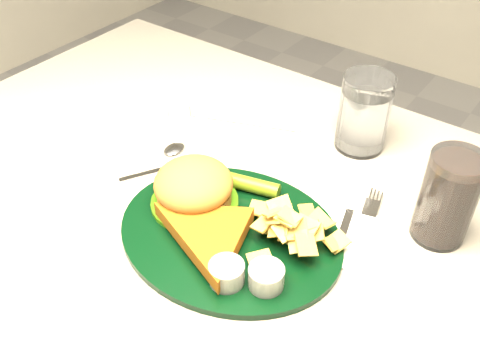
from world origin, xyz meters
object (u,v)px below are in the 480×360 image
at_px(cola_glass, 448,198).
at_px(table, 234,340).
at_px(fork_napkin, 344,235).
at_px(water_glass, 364,113).
at_px(dinner_plate, 230,217).

bearing_deg(cola_glass, table, -157.82).
height_order(table, cola_glass, cola_glass).
bearing_deg(fork_napkin, water_glass, 96.09).
height_order(water_glass, cola_glass, cola_glass).
relative_size(dinner_plate, cola_glass, 2.37).
bearing_deg(water_glass, cola_glass, -34.46).
bearing_deg(table, dinner_plate, -54.40).
relative_size(water_glass, cola_glass, 0.97).
height_order(table, water_glass, water_glass).
bearing_deg(cola_glass, water_glass, 145.54).
relative_size(dinner_plate, water_glass, 2.46).
bearing_deg(water_glass, fork_napkin, -68.44).
xyz_separation_m(table, dinner_plate, (0.05, -0.06, 0.41)).
distance_m(table, water_glass, 0.51).
xyz_separation_m(dinner_plate, cola_glass, (0.23, 0.18, 0.03)).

